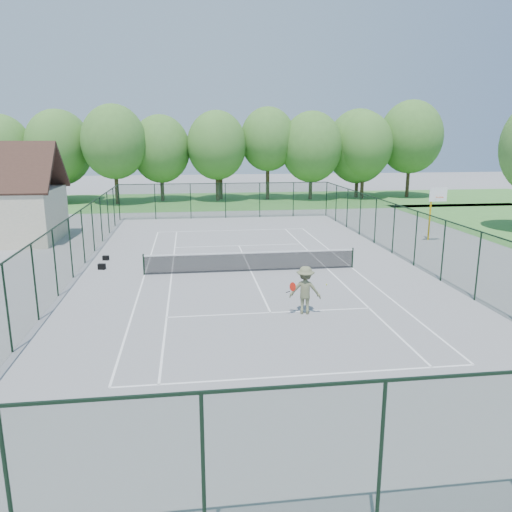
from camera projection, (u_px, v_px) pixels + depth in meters
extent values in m
plane|color=gray|center=(251.00, 271.00, 26.18)|extent=(140.00, 140.00, 0.00)
cube|color=#468737|center=(218.00, 201.00, 55.10)|extent=(80.00, 16.00, 0.01)
cube|color=white|center=(232.00, 230.00, 37.63)|extent=(10.97, 0.08, 0.01)
cube|color=white|center=(300.00, 376.00, 14.72)|extent=(10.97, 0.08, 0.01)
cube|color=white|center=(239.00, 246.00, 32.35)|extent=(8.23, 0.08, 0.01)
cube|color=white|center=(270.00, 313.00, 20.01)|extent=(8.23, 0.08, 0.01)
cube|color=white|center=(352.00, 268.00, 26.88)|extent=(0.08, 23.77, 0.01)
cube|color=white|center=(145.00, 275.00, 25.47)|extent=(0.08, 23.77, 0.01)
cube|color=white|center=(327.00, 269.00, 26.71)|extent=(0.08, 23.77, 0.01)
cube|color=white|center=(172.00, 274.00, 25.65)|extent=(0.08, 23.77, 0.01)
cube|color=white|center=(251.00, 271.00, 26.18)|extent=(0.08, 12.80, 0.01)
cylinder|color=black|center=(144.00, 265.00, 25.34)|extent=(0.08, 0.08, 1.10)
cylinder|color=black|center=(352.00, 258.00, 26.76)|extent=(0.08, 0.08, 1.10)
cube|color=black|center=(251.00, 262.00, 26.06)|extent=(11.00, 0.02, 0.96)
cube|color=white|center=(251.00, 253.00, 25.95)|extent=(11.00, 0.05, 0.07)
cube|color=#163620|center=(225.00, 201.00, 43.18)|extent=(18.00, 0.02, 3.00)
cube|color=#163620|center=(380.00, 461.00, 8.48)|extent=(18.00, 0.02, 3.00)
cube|color=#163620|center=(416.00, 239.00, 26.99)|extent=(0.02, 36.00, 3.00)
cube|color=#163620|center=(71.00, 248.00, 24.67)|extent=(0.02, 36.00, 3.00)
cube|color=black|center=(225.00, 183.00, 42.83)|extent=(18.00, 0.05, 0.05)
cube|color=black|center=(386.00, 380.00, 8.13)|extent=(18.00, 0.05, 0.05)
cube|color=black|center=(418.00, 211.00, 26.64)|extent=(0.05, 36.00, 0.05)
cube|color=black|center=(68.00, 218.00, 24.32)|extent=(0.05, 36.00, 0.05)
cylinder|color=#41311E|center=(61.00, 184.00, 52.49)|extent=(0.40, 0.40, 4.20)
ellipsoid|color=#4C8434|center=(57.00, 146.00, 51.58)|extent=(6.40, 6.40, 7.40)
cylinder|color=#41311E|center=(217.00, 182.00, 54.61)|extent=(0.40, 0.40, 4.20)
ellipsoid|color=#4C8434|center=(217.00, 145.00, 53.70)|extent=(6.40, 6.40, 7.40)
cylinder|color=#41311E|center=(362.00, 180.00, 56.74)|extent=(0.40, 0.40, 4.20)
ellipsoid|color=#4C8434|center=(364.00, 145.00, 55.83)|extent=(6.40, 6.40, 7.40)
cylinder|color=#D19B0A|center=(430.00, 214.00, 33.81)|extent=(0.12, 0.12, 3.50)
cube|color=#D19B0A|center=(435.00, 192.00, 33.00)|extent=(0.08, 0.90, 0.08)
cube|color=white|center=(438.00, 195.00, 32.60)|extent=(1.20, 0.05, 0.90)
torus|color=#D73F02|center=(440.00, 197.00, 32.42)|extent=(0.48, 0.48, 0.02)
cube|color=black|center=(102.00, 267.00, 26.52)|extent=(0.42, 0.30, 0.30)
cube|color=black|center=(106.00, 258.00, 28.51)|extent=(0.38, 0.28, 0.26)
imported|color=#666A49|center=(305.00, 290.00, 19.74)|extent=(1.39, 1.02, 1.93)
sphere|color=#C0D92B|center=(327.00, 285.00, 20.23)|extent=(0.07, 0.07, 0.07)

